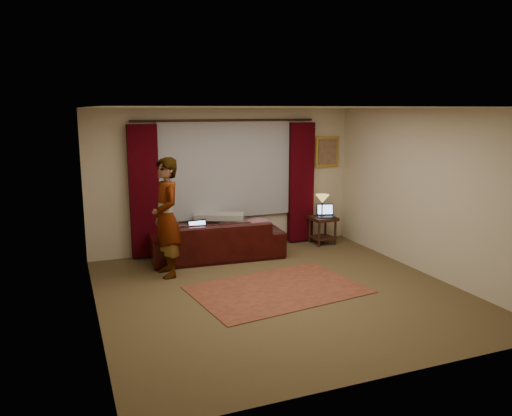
{
  "coord_description": "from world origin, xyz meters",
  "views": [
    {
      "loc": [
        -2.8,
        -6.19,
        2.58
      ],
      "look_at": [
        0.1,
        1.2,
        1.0
      ],
      "focal_mm": 35.0,
      "sensor_mm": 36.0,
      "label": 1
    }
  ],
  "objects_px": {
    "end_table": "(322,230)",
    "tiffany_lamp": "(322,205)",
    "sofa": "(217,232)",
    "person": "(166,218)",
    "laptop_table": "(326,211)",
    "laptop_sofa": "(200,229)"
  },
  "relations": [
    {
      "from": "end_table",
      "to": "tiffany_lamp",
      "type": "bearing_deg",
      "value": 78.54
    },
    {
      "from": "sofa",
      "to": "person",
      "type": "bearing_deg",
      "value": 35.53
    },
    {
      "from": "sofa",
      "to": "laptop_table",
      "type": "bearing_deg",
      "value": -173.58
    },
    {
      "from": "laptop_sofa",
      "to": "tiffany_lamp",
      "type": "xyz_separation_m",
      "value": [
        2.53,
        0.34,
        0.16
      ]
    },
    {
      "from": "end_table",
      "to": "person",
      "type": "bearing_deg",
      "value": -166.34
    },
    {
      "from": "sofa",
      "to": "end_table",
      "type": "height_order",
      "value": "sofa"
    },
    {
      "from": "tiffany_lamp",
      "to": "laptop_table",
      "type": "bearing_deg",
      "value": -72.26
    },
    {
      "from": "tiffany_lamp",
      "to": "laptop_table",
      "type": "xyz_separation_m",
      "value": [
        0.03,
        -0.1,
        -0.09
      ]
    },
    {
      "from": "laptop_sofa",
      "to": "person",
      "type": "xyz_separation_m",
      "value": [
        -0.66,
        -0.49,
        0.35
      ]
    },
    {
      "from": "laptop_sofa",
      "to": "end_table",
      "type": "distance_m",
      "value": 2.55
    },
    {
      "from": "laptop_table",
      "to": "person",
      "type": "relative_size",
      "value": 0.19
    },
    {
      "from": "laptop_table",
      "to": "tiffany_lamp",
      "type": "bearing_deg",
      "value": 124.88
    },
    {
      "from": "laptop_sofa",
      "to": "end_table",
      "type": "bearing_deg",
      "value": -0.09
    },
    {
      "from": "laptop_sofa",
      "to": "person",
      "type": "distance_m",
      "value": 0.89
    },
    {
      "from": "person",
      "to": "end_table",
      "type": "bearing_deg",
      "value": 98.1
    },
    {
      "from": "tiffany_lamp",
      "to": "sofa",
      "type": "bearing_deg",
      "value": -174.58
    },
    {
      "from": "person",
      "to": "tiffany_lamp",
      "type": "bearing_deg",
      "value": 98.94
    },
    {
      "from": "sofa",
      "to": "end_table",
      "type": "xyz_separation_m",
      "value": [
        2.18,
        0.16,
        -0.19
      ]
    },
    {
      "from": "end_table",
      "to": "person",
      "type": "xyz_separation_m",
      "value": [
        -3.17,
        -0.77,
        0.66
      ]
    },
    {
      "from": "laptop_sofa",
      "to": "end_table",
      "type": "xyz_separation_m",
      "value": [
        2.52,
        0.29,
        -0.32
      ]
    },
    {
      "from": "sofa",
      "to": "person",
      "type": "xyz_separation_m",
      "value": [
        -0.99,
        -0.62,
        0.47
      ]
    },
    {
      "from": "end_table",
      "to": "tiffany_lamp",
      "type": "height_order",
      "value": "tiffany_lamp"
    }
  ]
}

